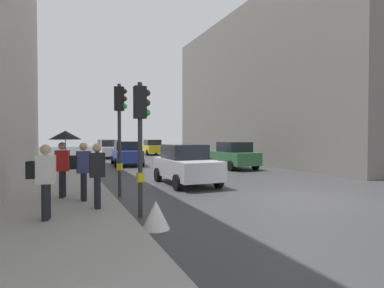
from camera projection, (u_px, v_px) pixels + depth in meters
ground_plane at (301, 198)px, 10.59m from camera, size 120.00×120.00×0.00m
sidewalk_kerb at (61, 185)px, 13.14m from camera, size 3.21×40.00×0.16m
building_facade_right at (292, 90)px, 28.16m from camera, size 12.00×24.25×12.67m
traffic_light_near_right at (120, 119)px, 10.86m from camera, size 0.45×0.35×3.96m
traffic_light_near_left at (141, 124)px, 8.08m from camera, size 0.44×0.25×3.52m
car_blue_van at (127, 153)px, 22.81m from camera, size 2.25×4.31×1.76m
car_silver_hatchback at (186, 164)px, 13.75m from camera, size 2.05×4.21×1.76m
car_dark_suv at (107, 147)px, 36.26m from camera, size 2.28×4.33×1.76m
car_yellow_taxi at (152, 147)px, 35.98m from camera, size 2.05×4.22×1.76m
car_green_estate at (233, 155)px, 20.49m from camera, size 2.04×4.21×1.76m
car_white_compact at (110, 149)px, 30.74m from camera, size 2.13×4.26×1.76m
pedestrian_with_umbrella at (64, 145)px, 9.91m from camera, size 1.00×1.00×2.14m
pedestrian_with_black_backpack at (44, 177)px, 7.25m from camera, size 0.64×0.40×1.77m
pedestrian_with_grey_backpack at (82, 168)px, 9.41m from camera, size 0.61×0.36×1.77m
pedestrian_in_dark_coat at (97, 173)px, 8.44m from camera, size 0.40×0.36×1.77m
warning_sign_triangle at (156, 215)px, 7.08m from camera, size 0.64×0.64×0.65m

